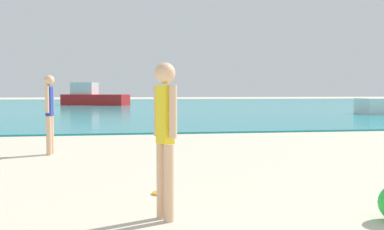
% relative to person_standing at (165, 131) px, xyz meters
% --- Properties ---
extents(water, '(160.00, 60.00, 0.06)m').
position_rel_person_standing_xyz_m(water, '(1.09, 39.83, -0.96)').
color(water, teal).
rests_on(water, ground).
extents(person_standing, '(0.23, 0.37, 1.74)m').
position_rel_person_standing_xyz_m(person_standing, '(0.00, 0.00, 0.00)').
color(person_standing, '#DDAD84').
rests_on(person_standing, ground).
extents(frisbee, '(0.26, 0.26, 0.03)m').
position_rel_person_standing_xyz_m(frisbee, '(0.07, 1.25, -0.98)').
color(frisbee, orange).
rests_on(frisbee, ground).
extents(person_distant, '(0.24, 0.40, 1.78)m').
position_rel_person_standing_xyz_m(person_distant, '(-2.03, 5.52, 0.02)').
color(person_distant, '#DDAD84').
rests_on(person_distant, ground).
extents(boat_far, '(6.64, 4.54, 2.17)m').
position_rel_person_standing_xyz_m(boat_far, '(-2.98, 39.54, -0.18)').
color(boat_far, red).
rests_on(boat_far, water).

